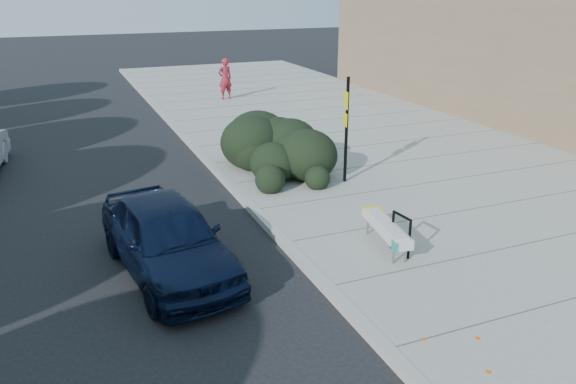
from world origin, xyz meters
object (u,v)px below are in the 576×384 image
(bench, at_px, (386,227))
(sedan_navy, at_px, (167,237))
(sign_post, at_px, (346,124))
(pedestrian, at_px, (225,79))
(bike_rack, at_px, (401,230))

(bench, xyz_separation_m, sedan_navy, (-4.28, 0.94, 0.14))
(sedan_navy, bearing_deg, sign_post, 21.38)
(bench, height_order, sign_post, sign_post)
(sedan_navy, height_order, pedestrian, pedestrian)
(sign_post, height_order, sedan_navy, sign_post)
(bike_rack, xyz_separation_m, sedan_navy, (-4.41, 1.29, 0.08))
(sedan_navy, distance_m, pedestrian, 16.83)
(sign_post, bearing_deg, sedan_navy, -141.70)
(sign_post, bearing_deg, pedestrian, 97.18)
(sign_post, xyz_separation_m, sedan_navy, (-5.45, -3.06, -1.03))
(bike_rack, height_order, sedan_navy, sedan_navy)
(pedestrian, bearing_deg, sign_post, 77.31)
(bike_rack, distance_m, sign_post, 4.61)
(bike_rack, bearing_deg, bench, 104.70)
(bench, distance_m, bike_rack, 0.37)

